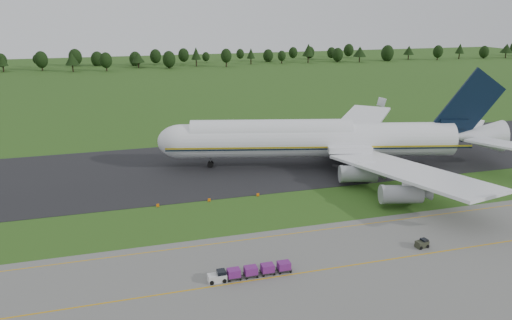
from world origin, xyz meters
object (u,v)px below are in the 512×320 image
object	(u,v)px
aircraft	(324,139)
utility_cart	(422,244)
edge_markers	(209,200)
baggage_train	(249,272)

from	to	relation	value
aircraft	utility_cart	xyz separation A→B (m)	(-1.89, -41.67, -5.81)
utility_cart	aircraft	bearing A→B (deg)	87.40
edge_markers	aircraft	bearing A→B (deg)	25.75
aircraft	baggage_train	size ratio (longest dim) A/B	6.87
baggage_train	edge_markers	bearing A→B (deg)	89.86
baggage_train	utility_cart	world-z (taller)	baggage_train
utility_cart	edge_markers	world-z (taller)	utility_cart
baggage_train	edge_markers	size ratio (longest dim) A/B	0.59
aircraft	utility_cart	size ratio (longest dim) A/B	39.07
utility_cart	edge_markers	distance (m)	38.89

